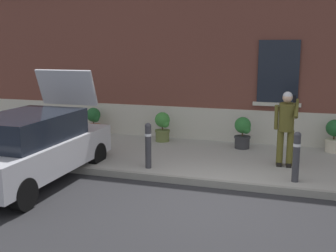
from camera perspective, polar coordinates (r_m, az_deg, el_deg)
ground_plane at (r=7.77m, az=5.65°, el=-10.71°), size 80.00×80.00×0.00m
sidewalk at (r=10.37m, az=8.92°, el=-4.78°), size 24.00×3.60×0.15m
curb_edge at (r=8.61m, az=6.99°, el=-8.01°), size 24.00×0.12×0.15m
building_facade at (r=12.48m, az=11.31°, el=14.72°), size 24.00×1.52×7.50m
hatchback_car_silver at (r=9.15m, az=-18.45°, el=-2.64°), size 1.79×4.07×2.34m
bollard_near_person at (r=8.70m, az=17.44°, el=-3.87°), size 0.15×0.15×1.04m
bollard_far_left at (r=9.25m, az=-2.77°, el=-2.49°), size 0.15×0.15×1.04m
person_on_phone at (r=9.59m, az=16.12°, el=0.23°), size 0.51×0.49×1.75m
planter_terracotta at (r=12.97m, az=-10.31°, el=0.75°), size 0.44×0.44×0.86m
planter_olive at (r=11.88m, az=-0.75°, el=0.00°), size 0.44×0.44×0.86m
planter_charcoal at (r=11.24m, az=10.37°, el=-0.81°), size 0.44×0.44×0.86m
planter_cream at (r=11.51m, az=22.16°, el=-1.17°), size 0.44×0.44×0.86m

